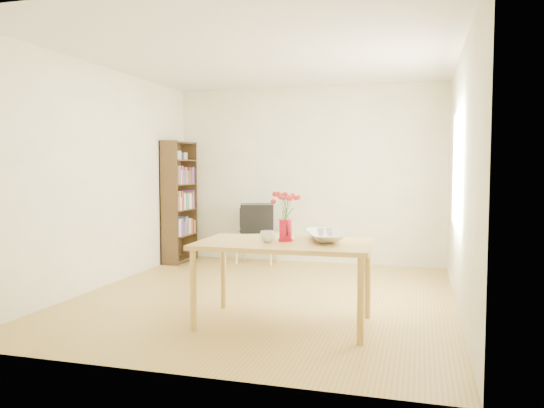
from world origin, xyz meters
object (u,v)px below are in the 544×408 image
(bowl, at_px, (325,215))
(pitcher, at_px, (286,231))
(mug, at_px, (267,237))
(table, at_px, (284,250))
(television, at_px, (257,218))

(bowl, bearing_deg, pitcher, -154.72)
(pitcher, bearing_deg, mug, -158.60)
(table, height_order, television, television)
(bowl, height_order, television, bowl)
(mug, relative_size, bowl, 0.27)
(table, relative_size, mug, 11.78)
(table, bearing_deg, bowl, 32.26)
(pitcher, bearing_deg, table, -110.93)
(pitcher, relative_size, mug, 1.54)
(television, bearing_deg, bowl, -78.33)
(bowl, distance_m, television, 3.09)
(table, height_order, pitcher, pitcher)
(table, xyz_separation_m, pitcher, (-0.00, 0.06, 0.16))
(table, distance_m, television, 3.13)
(pitcher, xyz_separation_m, mug, (-0.14, -0.13, -0.04))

